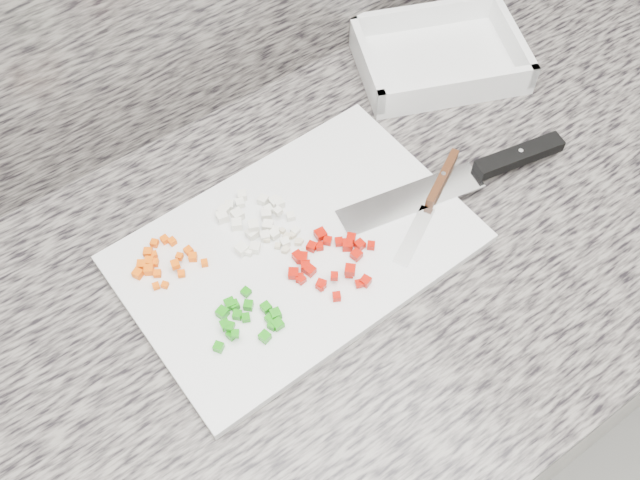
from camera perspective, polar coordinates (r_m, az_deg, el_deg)
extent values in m
cube|color=silver|center=(1.26, -1.44, -14.13)|extent=(3.92, 0.62, 0.86)
cube|color=#67615B|center=(0.85, -2.09, -4.37)|extent=(3.96, 0.64, 0.04)
cube|color=silver|center=(0.85, -1.88, -0.70)|extent=(0.41, 0.28, 0.01)
cube|color=#EA5505|center=(0.84, -12.89, -2.63)|extent=(0.01, 0.01, 0.01)
cube|color=#EA5505|center=(0.83, -12.98, -3.60)|extent=(0.01, 0.01, 0.01)
cube|color=#EA5505|center=(0.84, -9.22, -1.82)|extent=(0.01, 0.01, 0.01)
cube|color=#EA5505|center=(0.86, -13.60, -0.94)|extent=(0.01, 0.01, 0.01)
cube|color=#EA5505|center=(0.86, -13.13, -1.13)|extent=(0.01, 0.01, 0.01)
cube|color=#EA5505|center=(0.83, -12.31, -3.53)|extent=(0.01, 0.01, 0.01)
cube|color=#EA5505|center=(0.83, -11.50, -1.92)|extent=(0.01, 0.01, 0.01)
cube|color=#EA5505|center=(0.84, -14.37, -2.62)|extent=(0.01, 0.01, 0.01)
cube|color=#EA5505|center=(0.86, -12.31, 0.04)|extent=(0.01, 0.01, 0.01)
cube|color=#EA5505|center=(0.85, -13.11, -1.76)|extent=(0.01, 0.01, 0.01)
cube|color=#EA5505|center=(0.85, -14.08, -1.92)|extent=(0.01, 0.01, 0.01)
cube|color=#EA5505|center=(0.85, -13.50, -1.67)|extent=(0.01, 0.01, 0.01)
cube|color=#EA5505|center=(0.84, -10.13, -1.35)|extent=(0.01, 0.01, 0.01)
cube|color=#EA5505|center=(0.85, -10.48, -0.84)|extent=(0.01, 0.01, 0.01)
cube|color=#EA5505|center=(0.84, -11.18, -1.30)|extent=(0.01, 0.01, 0.01)
cube|color=#EA5505|center=(0.83, -11.02, -2.66)|extent=(0.01, 0.01, 0.01)
cube|color=#EA5505|center=(0.86, -13.11, -0.24)|extent=(0.01, 0.01, 0.01)
cube|color=#EA5505|center=(0.84, -13.53, -2.33)|extent=(0.01, 0.01, 0.01)
cube|color=#EA5505|center=(0.86, -11.74, -0.12)|extent=(0.01, 0.01, 0.01)
cube|color=silver|center=(0.86, -4.30, 2.06)|extent=(0.02, 0.02, 0.01)
cube|color=silver|center=(0.86, -3.39, 2.32)|extent=(0.01, 0.01, 0.01)
cube|color=silver|center=(0.84, -5.34, 1.12)|extent=(0.02, 0.02, 0.01)
cube|color=silver|center=(0.87, -6.62, 2.01)|extent=(0.01, 0.01, 0.01)
cube|color=silver|center=(0.86, -6.66, 1.26)|extent=(0.02, 0.02, 0.01)
cube|color=silver|center=(0.87, -3.64, 3.08)|extent=(0.01, 0.01, 0.01)
cube|color=silver|center=(0.88, -7.28, 2.75)|extent=(0.02, 0.02, 0.01)
cube|color=silver|center=(0.87, -4.15, 2.46)|extent=(0.01, 0.01, 0.01)
cube|color=silver|center=(0.87, -7.72, 2.32)|extent=(0.02, 0.02, 0.01)
cube|color=silver|center=(0.84, -5.72, -0.90)|extent=(0.01, 0.01, 0.01)
cube|color=silver|center=(0.85, -3.61, 0.72)|extent=(0.01, 0.01, 0.01)
cube|color=silver|center=(0.88, -6.43, 2.97)|extent=(0.01, 0.01, 0.01)
cube|color=silver|center=(0.85, -4.18, 1.15)|extent=(0.02, 0.02, 0.01)
cube|color=silver|center=(0.87, -3.30, 2.97)|extent=(0.01, 0.01, 0.01)
cube|color=silver|center=(0.84, -5.22, -0.62)|extent=(0.02, 0.02, 0.01)
cube|color=silver|center=(0.84, -6.28, -0.71)|extent=(0.02, 0.02, 0.01)
cube|color=silver|center=(0.85, -1.99, 0.74)|extent=(0.01, 0.01, 0.01)
cube|color=silver|center=(0.87, -7.83, 1.86)|extent=(0.01, 0.01, 0.01)
cube|color=silver|center=(0.88, -6.24, 3.57)|extent=(0.01, 0.01, 0.01)
cube|color=silver|center=(0.85, -3.70, 0.47)|extent=(0.01, 0.01, 0.01)
cube|color=silver|center=(0.85, -5.46, 0.52)|extent=(0.01, 0.01, 0.01)
cube|color=silver|center=(0.86, -2.36, 1.93)|extent=(0.01, 0.01, 0.01)
cube|color=silver|center=(0.85, -4.42, 0.32)|extent=(0.01, 0.01, 0.01)
cube|color=silver|center=(0.88, -4.57, 3.22)|extent=(0.01, 0.01, 0.01)
cube|color=silver|center=(0.84, -2.81, -0.19)|extent=(0.01, 0.01, 0.01)
cube|color=#147C0B|center=(0.79, -7.11, -7.55)|extent=(0.01, 0.01, 0.01)
cube|color=#147C0B|center=(0.78, -8.12, -8.47)|extent=(0.01, 0.01, 0.01)
cube|color=#147C0B|center=(0.80, -4.34, -5.39)|extent=(0.01, 0.01, 0.01)
cube|color=#147C0B|center=(0.81, -5.95, -4.15)|extent=(0.01, 0.01, 0.01)
cube|color=#147C0B|center=(0.79, -3.83, -6.83)|extent=(0.01, 0.01, 0.01)
cube|color=#147C0B|center=(0.79, -7.60, -6.73)|extent=(0.01, 0.01, 0.01)
cube|color=#147C0B|center=(0.79, -3.57, -5.94)|extent=(0.01, 0.01, 0.01)
cube|color=#147C0B|center=(0.78, -6.80, -7.46)|extent=(0.01, 0.01, 0.01)
cube|color=#147C0B|center=(0.80, -6.63, -5.97)|extent=(0.01, 0.01, 0.01)
cube|color=#147C0B|center=(0.78, -7.26, -6.88)|extent=(0.01, 0.01, 0.01)
cube|color=#147C0B|center=(0.80, -6.86, -5.19)|extent=(0.01, 0.01, 0.01)
cube|color=#147C0B|center=(0.79, -3.40, -6.74)|extent=(0.01, 0.01, 0.01)
cube|color=#147C0B|center=(0.78, -4.44, -7.72)|extent=(0.01, 0.01, 0.01)
cube|color=#147C0B|center=(0.80, -7.21, -5.09)|extent=(0.01, 0.01, 0.01)
cube|color=#147C0B|center=(0.79, -4.06, -6.31)|extent=(0.01, 0.01, 0.01)
cube|color=#147C0B|center=(0.80, -5.75, -5.22)|extent=(0.01, 0.01, 0.01)
cube|color=#147C0B|center=(0.80, -5.95, -6.19)|extent=(0.01, 0.01, 0.01)
cube|color=#147C0B|center=(0.80, -7.81, -5.79)|extent=(0.01, 0.01, 0.01)
cube|color=#A60C02|center=(0.84, 1.53, -0.14)|extent=(0.01, 0.01, 0.01)
cube|color=#A60C02|center=(0.84, -0.67, -0.52)|extent=(0.01, 0.01, 0.01)
cube|color=#A60C02|center=(0.82, -1.64, -3.04)|extent=(0.01, 0.01, 0.01)
cube|color=#A60C02|center=(0.83, 2.93, -1.19)|extent=(0.01, 0.01, 0.01)
cube|color=#A60C02|center=(0.81, 0.07, -3.69)|extent=(0.01, 0.01, 0.01)
cube|color=#A60C02|center=(0.81, 3.14, -3.50)|extent=(0.01, 0.01, 0.01)
cube|color=#A60C02|center=(0.82, -0.80, -2.45)|extent=(0.01, 0.01, 0.01)
cube|color=#A60C02|center=(0.84, 2.50, 0.17)|extent=(0.01, 0.01, 0.01)
cube|color=#A60C02|center=(0.83, -1.80, -1.30)|extent=(0.01, 0.01, 0.01)
cube|color=#A60C02|center=(0.85, 0.03, 0.48)|extent=(0.01, 0.01, 0.01)
cube|color=#A60C02|center=(0.81, 1.15, -2.90)|extent=(0.01, 0.01, 0.01)
cube|color=#A60C02|center=(0.84, 3.20, -0.39)|extent=(0.01, 0.01, 0.01)
cube|color=#A60C02|center=(0.84, -0.05, -0.51)|extent=(0.01, 0.01, 0.01)
cube|color=#A60C02|center=(0.83, -1.43, -1.44)|extent=(0.02, 0.02, 0.01)
cube|color=#A60C02|center=(0.81, 2.43, -2.39)|extent=(0.02, 0.02, 0.01)
cube|color=#A60C02|center=(0.81, 3.67, -3.30)|extent=(0.01, 0.01, 0.01)
cube|color=#A60C02|center=(0.81, 0.09, -3.57)|extent=(0.01, 0.01, 0.01)
cube|color=#A60C02|center=(0.84, 0.61, -0.05)|extent=(0.01, 0.01, 0.01)
cube|color=#A60C02|center=(0.84, 4.10, -0.44)|extent=(0.01, 0.01, 0.01)
cube|color=#A60C02|center=(0.82, -1.17, -2.09)|extent=(0.02, 0.02, 0.01)
cube|color=#A60C02|center=(0.80, 1.33, -4.55)|extent=(0.01, 0.01, 0.01)
cube|color=#A60C02|center=(0.82, -2.14, -2.69)|extent=(0.02, 0.02, 0.01)
cube|color=#A60C02|center=(0.84, 2.21, -0.41)|extent=(0.02, 0.02, 0.01)
cube|color=#A60C02|center=(0.82, -1.51, -3.18)|extent=(0.01, 0.01, 0.01)
cube|color=#A60C02|center=(0.82, 2.35, -2.67)|extent=(0.01, 0.01, 0.01)
cube|color=beige|center=(0.85, -4.28, 0.08)|extent=(0.01, 0.01, 0.01)
cube|color=beige|center=(0.84, -2.72, -0.75)|extent=(0.01, 0.01, 0.01)
cube|color=beige|center=(0.85, -2.20, 0.39)|extent=(0.01, 0.01, 0.01)
cube|color=beige|center=(0.84, -1.77, -0.16)|extent=(0.01, 0.01, 0.01)
cube|color=beige|center=(0.85, -3.02, 0.74)|extent=(0.01, 0.01, 0.01)
cube|color=beige|center=(0.85, -2.65, 0.20)|extent=(0.01, 0.01, 0.01)
cube|color=beige|center=(0.84, -2.84, -0.82)|extent=(0.01, 0.01, 0.01)
cube|color=beige|center=(0.84, -1.41, -0.97)|extent=(0.01, 0.01, 0.01)
cube|color=beige|center=(0.84, -1.60, -0.12)|extent=(0.01, 0.01, 0.01)
cube|color=beige|center=(0.84, -3.41, -0.48)|extent=(0.01, 0.01, 0.01)
cube|color=white|center=(0.89, 7.28, 3.28)|extent=(0.19, 0.08, 0.00)
cube|color=black|center=(0.95, 15.64, 6.52)|extent=(0.12, 0.05, 0.02)
cylinder|color=white|center=(0.94, 15.76, 6.86)|extent=(0.01, 0.01, 0.00)
cube|color=white|center=(0.86, 7.56, 0.35)|extent=(0.09, 0.06, 0.00)
cube|color=#432110|center=(0.90, 9.75, 4.88)|extent=(0.08, 0.05, 0.02)
cylinder|color=white|center=(0.90, 9.83, 5.23)|extent=(0.01, 0.01, 0.00)
cube|color=silver|center=(1.07, 9.40, 13.77)|extent=(0.27, 0.24, 0.01)
cube|color=silver|center=(1.10, 8.32, 17.35)|extent=(0.21, 0.10, 0.04)
cube|color=silver|center=(1.00, 10.95, 11.77)|extent=(0.21, 0.10, 0.04)
cube|color=silver|center=(1.09, 15.13, 15.25)|extent=(0.07, 0.15, 0.04)
cube|color=silver|center=(1.02, 3.70, 13.96)|extent=(0.07, 0.15, 0.04)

